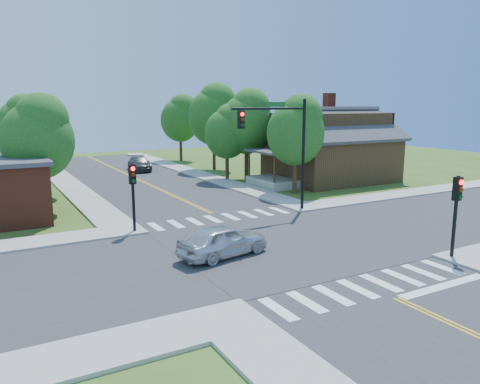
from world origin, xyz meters
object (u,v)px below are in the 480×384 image
house_ne (330,144)px  car_dgrey (139,164)px  signal_pole_se (457,201)px  car_silver (223,241)px  signal_pole_nw (133,185)px  signal_mast_ne (282,137)px

house_ne → car_dgrey: house_ne is taller
signal_pole_se → car_dgrey: bearing=96.2°
car_dgrey → house_ne: bearing=-38.2°
car_silver → car_dgrey: 29.42m
signal_pole_nw → car_silver: 6.60m
signal_pole_se → car_silver: 10.51m
signal_mast_ne → car_silver: (-7.16, -5.87, -4.11)m
signal_mast_ne → car_silver: bearing=-140.6°
signal_pole_nw → car_silver: (2.36, -5.86, -1.92)m
signal_pole_se → house_ne: house_ne is taller
car_dgrey → signal_pole_se: bearing=-74.4°
car_silver → car_dgrey: car_silver is taller
car_dgrey → car_silver: bearing=-90.7°
signal_mast_ne → signal_pole_se: (1.69, -11.21, -2.19)m
signal_pole_se → signal_pole_nw: size_ratio=1.00×
signal_pole_nw → car_dgrey: 24.37m
signal_mast_ne → car_dgrey: 23.55m
signal_pole_nw → house_ne: (20.71, 8.66, 0.67)m
signal_mast_ne → signal_pole_se: size_ratio=1.89×
signal_mast_ne → house_ne: (11.19, 8.65, -1.52)m
signal_pole_nw → car_silver: signal_pole_nw is taller
signal_pole_nw → house_ne: bearing=22.7°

